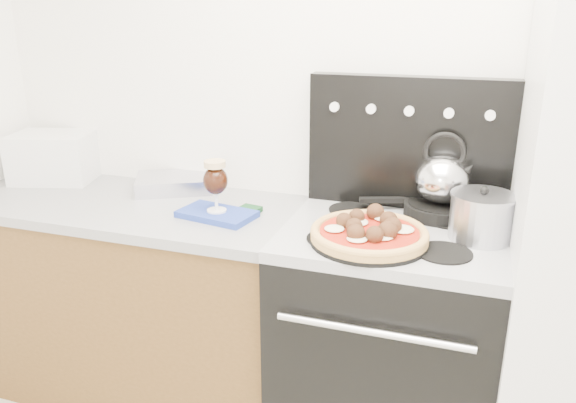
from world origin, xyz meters
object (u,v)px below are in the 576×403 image
at_px(base_cabinet, 136,301).
at_px(tea_kettle, 443,174).
at_px(beer_glass, 216,186).
at_px(pizza, 369,231).
at_px(stove_body, 386,348).
at_px(oven_mitt, 217,214).
at_px(stock_pot, 481,218).
at_px(pizza_pan, 369,241).
at_px(skillet, 439,210).
at_px(toaster_oven, 54,157).

xyz_separation_m(base_cabinet, tea_kettle, (1.24, 0.17, 0.65)).
bearing_deg(base_cabinet, beer_glass, -7.37).
bearing_deg(pizza, stove_body, 65.57).
xyz_separation_m(oven_mitt, beer_glass, (0.00, 0.00, 0.11)).
bearing_deg(stock_pot, base_cabinet, 179.47).
bearing_deg(stock_pot, beer_glass, -177.34).
xyz_separation_m(beer_glass, stock_pot, (0.95, 0.04, -0.03)).
relative_size(oven_mitt, pizza_pan, 0.73).
xyz_separation_m(stove_body, pizza, (-0.06, -0.14, 0.52)).
height_order(skillet, stock_pot, stock_pot).
xyz_separation_m(tea_kettle, stock_pot, (0.14, -0.19, -0.09)).
xyz_separation_m(toaster_oven, skillet, (1.72, 0.02, -0.07)).
xyz_separation_m(pizza_pan, tea_kettle, (0.20, 0.34, 0.15)).
xyz_separation_m(base_cabinet, stove_body, (1.10, -0.02, 0.01)).
distance_m(oven_mitt, tea_kettle, 0.85).
xyz_separation_m(stove_body, oven_mitt, (-0.67, -0.03, 0.47)).
bearing_deg(toaster_oven, stock_pot, -20.96).
height_order(pizza_pan, stock_pot, stock_pot).
bearing_deg(pizza_pan, tea_kettle, 59.09).
bearing_deg(stock_pot, pizza, -156.74).
xyz_separation_m(skillet, stock_pot, (0.14, -0.19, 0.05)).
bearing_deg(base_cabinet, pizza_pan, -8.81).
bearing_deg(beer_glass, skillet, 16.04).
bearing_deg(pizza, oven_mitt, 170.15).
xyz_separation_m(pizza_pan, skillet, (0.20, 0.34, 0.02)).
bearing_deg(tea_kettle, toaster_oven, -178.09).
xyz_separation_m(toaster_oven, tea_kettle, (1.72, 0.02, 0.07)).
xyz_separation_m(beer_glass, skillet, (0.80, 0.23, -0.08)).
distance_m(stove_body, toaster_oven, 1.69).
distance_m(skillet, tea_kettle, 0.14).
distance_m(pizza, tea_kettle, 0.41).
bearing_deg(beer_glass, toaster_oven, 166.91).
height_order(base_cabinet, stock_pot, stock_pot).
distance_m(pizza, stock_pot, 0.38).
relative_size(oven_mitt, tea_kettle, 1.26).
distance_m(stove_body, beer_glass, 0.89).
bearing_deg(skillet, oven_mitt, -163.96).
relative_size(beer_glass, skillet, 0.77).
height_order(toaster_oven, pizza_pan, toaster_oven).
distance_m(toaster_oven, pizza, 1.55).
distance_m(toaster_oven, beer_glass, 0.94).
height_order(stove_body, skillet, skillet).
height_order(stove_body, stock_pot, stock_pot).
relative_size(base_cabinet, pizza, 3.75).
bearing_deg(beer_glass, tea_kettle, 16.04).
relative_size(toaster_oven, pizza_pan, 0.88).
relative_size(oven_mitt, beer_glass, 1.41).
bearing_deg(tea_kettle, pizza, -119.59).
bearing_deg(stove_body, toaster_oven, 173.46).
height_order(base_cabinet, beer_glass, beer_glass).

